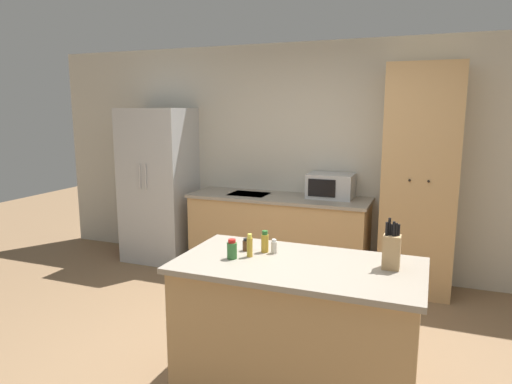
{
  "coord_description": "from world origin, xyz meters",
  "views": [
    {
      "loc": [
        1.13,
        -2.76,
        1.86
      ],
      "look_at": [
        -0.5,
        1.4,
        1.05
      ],
      "focal_mm": 32.0,
      "sensor_mm": 36.0,
      "label": 1
    }
  ],
  "objects": [
    {
      "name": "kitchen_island",
      "position": [
        0.39,
        -0.16,
        0.47
      ],
      "size": [
        1.51,
        0.81,
        0.93
      ],
      "color": "tan",
      "rests_on": "ground_plane"
    },
    {
      "name": "pantry_cabinet",
      "position": [
        1.02,
        2.04,
        1.15
      ],
      "size": [
        0.71,
        0.55,
        2.3
      ],
      "color": "tan",
      "rests_on": "ground_plane"
    },
    {
      "name": "spice_bottle_amber_oil",
      "position": [
        0.13,
        -0.03,
        0.99
      ],
      "size": [
        0.05,
        0.05,
        0.14
      ],
      "color": "gold",
      "rests_on": "kitchen_island"
    },
    {
      "name": "spice_bottle_green_herb",
      "position": [
        0.07,
        -0.16,
        1.0
      ],
      "size": [
        0.04,
        0.04,
        0.15
      ],
      "color": "gold",
      "rests_on": "kitchen_island"
    },
    {
      "name": "spice_bottle_short_red",
      "position": [
        0.19,
        -0.03,
        0.97
      ],
      "size": [
        0.04,
        0.04,
        0.09
      ],
      "color": "beige",
      "rests_on": "kitchen_island"
    },
    {
      "name": "wall_back",
      "position": [
        0.0,
        2.33,
        1.3
      ],
      "size": [
        7.2,
        0.06,
        2.6
      ],
      "color": "beige",
      "rests_on": "ground_plane"
    },
    {
      "name": "spice_bottle_pale_salt",
      "position": [
        -0.0,
        -0.05,
        0.97
      ],
      "size": [
        0.05,
        0.05,
        0.08
      ],
      "color": "#563319",
      "rests_on": "kitchen_island"
    },
    {
      "name": "microwave",
      "position": [
        0.11,
        2.1,
        1.04
      ],
      "size": [
        0.49,
        0.37,
        0.27
      ],
      "color": "#B2B5B7",
      "rests_on": "back_counter"
    },
    {
      "name": "knife_block",
      "position": [
        0.94,
        -0.06,
        1.04
      ],
      "size": [
        0.1,
        0.09,
        0.31
      ],
      "color": "tan",
      "rests_on": "kitchen_island"
    },
    {
      "name": "ground_plane",
      "position": [
        0.0,
        0.0,
        0.0
      ],
      "size": [
        14.0,
        14.0,
        0.0
      ],
      "primitive_type": "plane",
      "color": "#846647"
    },
    {
      "name": "fire_extinguisher",
      "position": [
        -2.56,
        2.01,
        0.21
      ],
      "size": [
        0.12,
        0.12,
        0.46
      ],
      "color": "red",
      "rests_on": "ground_plane"
    },
    {
      "name": "back_counter",
      "position": [
        -0.46,
        1.99,
        0.46
      ],
      "size": [
        2.03,
        0.65,
        0.91
      ],
      "color": "tan",
      "rests_on": "ground_plane"
    },
    {
      "name": "spice_bottle_tall_dark",
      "position": [
        -0.02,
        -0.23,
        0.99
      ],
      "size": [
        0.06,
        0.06,
        0.13
      ],
      "color": "#337033",
      "rests_on": "kitchen_island"
    },
    {
      "name": "refrigerator",
      "position": [
        -2.01,
        1.98,
        0.94
      ],
      "size": [
        0.8,
        0.67,
        1.88
      ],
      "color": "#B7BABC",
      "rests_on": "ground_plane"
    }
  ]
}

